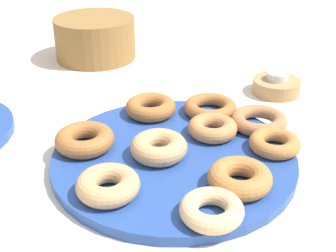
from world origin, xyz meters
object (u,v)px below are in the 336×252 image
(donut_plate, at_px, (174,158))
(donut_0, at_px, (108,185))
(donut_3, at_px, (275,143))
(donut_8, at_px, (210,107))
(basket, at_px, (95,38))
(donut_2, at_px, (85,139))
(donut_7, at_px, (210,210))
(donut_5, at_px, (150,107))
(tealight, at_px, (277,76))
(donut_4, at_px, (259,121))
(donut_9, at_px, (240,178))
(donut_6, at_px, (159,148))
(candle_holder, at_px, (276,86))
(donut_1, at_px, (213,128))

(donut_plate, distance_m, donut_0, 0.13)
(donut_3, relative_size, donut_8, 0.85)
(donut_3, xyz_separation_m, basket, (-0.19, 0.51, 0.02))
(donut_0, xyz_separation_m, donut_3, (0.25, 0.04, -0.00))
(donut_2, xyz_separation_m, donut_3, (0.27, -0.09, -0.00))
(donut_plate, xyz_separation_m, donut_2, (-0.12, 0.05, 0.02))
(donut_3, xyz_separation_m, donut_7, (-0.15, -0.12, 0.00))
(donut_7, bearing_deg, donut_8, 68.63)
(donut_5, relative_size, donut_7, 1.11)
(tealight, bearing_deg, donut_8, -156.37)
(donut_3, height_order, donut_4, same)
(donut_4, bearing_deg, donut_2, 176.71)
(donut_8, xyz_separation_m, donut_9, (-0.04, -0.21, 0.00))
(donut_plate, xyz_separation_m, donut_6, (-0.02, -0.00, 0.02))
(donut_3, relative_size, donut_9, 0.89)
(donut_4, bearing_deg, tealight, 52.25)
(donut_3, height_order, basket, basket)
(donut_9, height_order, candle_holder, donut_9)
(donut_5, height_order, basket, basket)
(donut_5, distance_m, basket, 0.35)
(donut_6, bearing_deg, donut_3, -9.88)
(donut_9, bearing_deg, basket, 99.58)
(donut_6, xyz_separation_m, candle_holder, (0.29, 0.18, -0.02))
(donut_1, relative_size, donut_6, 0.94)
(donut_plate, distance_m, donut_1, 0.08)
(donut_plate, distance_m, basket, 0.48)
(donut_3, distance_m, donut_6, 0.17)
(donut_plate, relative_size, donut_0, 4.36)
(basket, bearing_deg, donut_1, -75.44)
(donut_7, xyz_separation_m, candle_holder, (0.27, 0.33, -0.01))
(donut_5, height_order, donut_9, donut_9)
(donut_7, bearing_deg, donut_6, 97.87)
(candle_holder, bearing_deg, donut_7, -129.03)
(donut_1, height_order, tealight, tealight)
(donut_7, height_order, donut_9, donut_9)
(donut_2, distance_m, donut_3, 0.28)
(donut_3, relative_size, donut_4, 0.84)
(donut_0, distance_m, donut_9, 0.17)
(donut_3, relative_size, tealight, 1.83)
(donut_7, bearing_deg, donut_1, 67.51)
(donut_1, height_order, donut_5, donut_5)
(candle_holder, bearing_deg, donut_0, -146.42)
(donut_1, xyz_separation_m, donut_9, (-0.02, -0.14, 0.00))
(donut_plate, relative_size, donut_1, 4.62)
(donut_plate, height_order, donut_4, donut_4)
(donut_plate, distance_m, donut_9, 0.12)
(donut_9, bearing_deg, donut_plate, 119.20)
(donut_0, xyz_separation_m, donut_1, (0.18, 0.10, -0.00))
(candle_holder, bearing_deg, basket, 135.58)
(donut_4, relative_size, candle_holder, 0.98)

